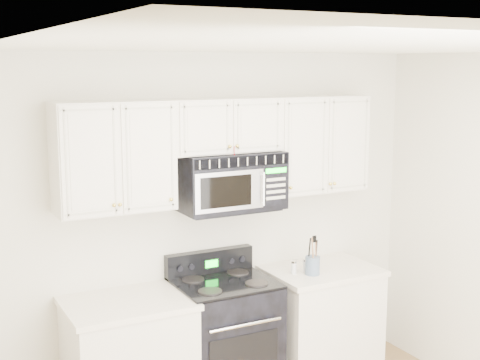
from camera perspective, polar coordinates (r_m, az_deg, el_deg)
room at (r=3.70m, az=9.49°, el=-9.36°), size 3.51×3.51×2.61m
base_cabinet_right at (r=5.54m, az=6.84°, el=-12.34°), size 0.86×0.65×0.92m
range at (r=5.13m, az=-1.34°, el=-13.45°), size 0.71×0.65×1.11m
upper_cabinets at (r=4.89m, az=-1.55°, el=3.05°), size 2.44×0.37×0.75m
microwave at (r=4.92m, az=-0.79°, el=-0.08°), size 0.77×0.43×0.43m
utensil_crock at (r=5.19m, az=6.21°, el=-7.20°), size 0.11×0.11×0.30m
shaker_salt at (r=5.19m, az=4.61°, el=-7.43°), size 0.04×0.04×0.10m
shaker_pepper at (r=5.25m, az=5.60°, el=-7.26°), size 0.04×0.04×0.10m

